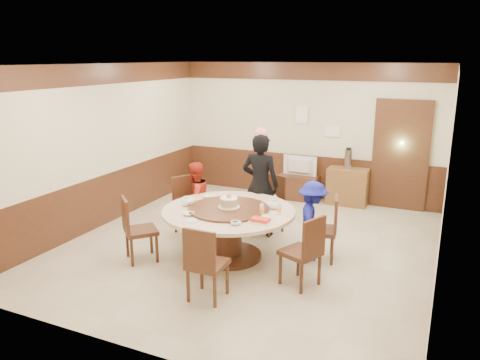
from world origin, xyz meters
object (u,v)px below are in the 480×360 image
at_px(person_red, 195,198).
at_px(thermos, 348,159).
at_px(tv_stand, 298,187).
at_px(birthday_cake, 229,202).
at_px(television, 299,166).
at_px(side_cabinet, 348,187).
at_px(shrimp_platter, 260,221).
at_px(person_blue, 312,221).
at_px(banquet_table, 229,223).
at_px(person_standing, 260,185).

relative_size(person_red, thermos, 3.25).
bearing_deg(thermos, tv_stand, -178.29).
bearing_deg(birthday_cake, television, 89.32).
bearing_deg(side_cabinet, thermos, 180.00).
xyz_separation_m(person_red, shrimp_platter, (1.57, -0.97, 0.16)).
height_order(person_blue, shrimp_platter, person_blue).
bearing_deg(banquet_table, shrimp_platter, -27.18).
relative_size(person_red, shrimp_platter, 4.12).
bearing_deg(person_red, thermos, 160.75).
bearing_deg(person_red, person_blue, 102.53).
height_order(person_red, side_cabinet, person_red).
bearing_deg(person_blue, thermos, -18.07).
height_order(person_blue, birthday_cake, person_blue).
distance_m(person_blue, side_cabinet, 2.85).
bearing_deg(person_red, person_standing, 130.58).
bearing_deg(person_red, tv_stand, 177.07).
relative_size(person_blue, shrimp_platter, 3.93).
bearing_deg(television, tv_stand, -0.00).
distance_m(banquet_table, person_blue, 1.22).
bearing_deg(side_cabinet, person_red, -126.79).
height_order(birthday_cake, tv_stand, birthday_cake).
distance_m(person_red, side_cabinet, 3.34).
bearing_deg(television, thermos, -176.59).
distance_m(shrimp_platter, tv_stand, 3.70).
height_order(shrimp_platter, side_cabinet, shrimp_platter).
bearing_deg(shrimp_platter, birthday_cake, 151.34).
distance_m(tv_stand, side_cabinet, 1.03).
bearing_deg(banquet_table, person_standing, 86.88).
height_order(tv_stand, side_cabinet, side_cabinet).
relative_size(banquet_table, side_cabinet, 2.43).
xyz_separation_m(person_red, thermos, (1.98, 2.67, 0.32)).
relative_size(television, side_cabinet, 0.90).
height_order(side_cabinet, thermos, thermos).
height_order(person_standing, birthday_cake, person_standing).
height_order(banquet_table, television, television).
bearing_deg(side_cabinet, person_blue, -88.59).
bearing_deg(shrimp_platter, tv_stand, 99.46).
xyz_separation_m(shrimp_platter, thermos, (0.40, 3.64, 0.16)).
height_order(television, thermos, thermos).
xyz_separation_m(person_standing, television, (-0.03, 2.21, -0.15)).
relative_size(banquet_table, birthday_cake, 6.13).
bearing_deg(person_blue, side_cabinet, -18.48).
bearing_deg(person_standing, banquet_table, 83.74).
height_order(birthday_cake, shrimp_platter, birthday_cake).
bearing_deg(birthday_cake, thermos, 72.42).
distance_m(person_standing, thermos, 2.44).
bearing_deg(tv_stand, person_standing, -89.26).
relative_size(tv_stand, side_cabinet, 1.06).
height_order(shrimp_platter, tv_stand, shrimp_platter).
bearing_deg(birthday_cake, person_red, 146.21).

